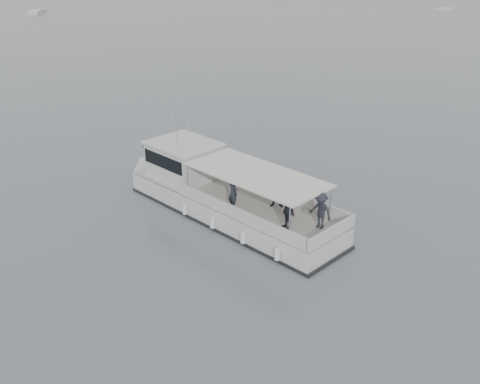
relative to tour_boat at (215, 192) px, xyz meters
The scene contains 2 objects.
ground 2.30m from the tour_boat, 166.82° to the left, with size 1400.00×1400.00×0.00m, color #576066.
tour_boat is the anchor object (origin of this frame).
Camera 1 is at (16.28, -23.53, 13.42)m, focal length 40.00 mm.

